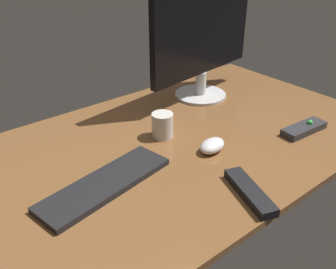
# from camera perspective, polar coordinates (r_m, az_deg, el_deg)

# --- Properties ---
(desk) EXTENTS (1.40, 0.84, 0.02)m
(desk) POSITION_cam_1_polar(r_m,az_deg,el_deg) (1.24, 1.84, -1.21)
(desk) COLOR brown
(desk) RESTS_ON ground
(monitor) EXTENTS (0.54, 0.21, 0.45)m
(monitor) POSITION_cam_1_polar(r_m,az_deg,el_deg) (1.49, 5.27, 14.69)
(monitor) COLOR silver
(monitor) RESTS_ON desk
(keyboard) EXTENTS (0.40, 0.18, 0.02)m
(keyboard) POSITION_cam_1_polar(r_m,az_deg,el_deg) (1.04, -9.41, -7.33)
(keyboard) COLOR black
(keyboard) RESTS_ON desk
(computer_mouse) EXTENTS (0.11, 0.08, 0.04)m
(computer_mouse) POSITION_cam_1_polar(r_m,az_deg,el_deg) (1.18, 6.66, -1.67)
(computer_mouse) COLOR silver
(computer_mouse) RESTS_ON desk
(media_remote) EXTENTS (0.18, 0.07, 0.04)m
(media_remote) POSITION_cam_1_polar(r_m,az_deg,el_deg) (1.36, 19.77, 0.86)
(media_remote) COLOR #2D2D33
(media_remote) RESTS_ON desk
(tv_remote) EXTENTS (0.11, 0.20, 0.02)m
(tv_remote) POSITION_cam_1_polar(r_m,az_deg,el_deg) (1.01, 12.18, -8.42)
(tv_remote) COLOR black
(tv_remote) RESTS_ON desk
(coffee_mug) EXTENTS (0.07, 0.07, 0.08)m
(coffee_mug) POSITION_cam_1_polar(r_m,az_deg,el_deg) (1.24, -0.84, 1.40)
(coffee_mug) COLOR silver
(coffee_mug) RESTS_ON desk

